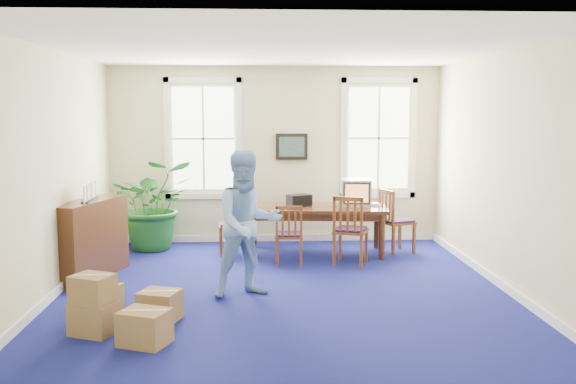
{
  "coord_description": "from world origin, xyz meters",
  "views": [
    {
      "loc": [
        -0.36,
        -8.46,
        2.41
      ],
      "look_at": [
        0.1,
        0.6,
        1.25
      ],
      "focal_mm": 40.0,
      "sensor_mm": 36.0,
      "label": 1
    }
  ],
  "objects_px": {
    "potted_plant": "(154,204)",
    "man": "(248,224)",
    "crt_tv": "(356,192)",
    "credenza": "(90,238)",
    "cardboard_boxes": "(111,300)",
    "chair_near_left": "(289,234)",
    "conference_table": "(315,230)"
  },
  "relations": [
    {
      "from": "man",
      "to": "conference_table",
      "type": "bearing_deg",
      "value": 45.94
    },
    {
      "from": "credenza",
      "to": "cardboard_boxes",
      "type": "relative_size",
      "value": 1.22
    },
    {
      "from": "conference_table",
      "to": "cardboard_boxes",
      "type": "relative_size",
      "value": 1.96
    },
    {
      "from": "conference_table",
      "to": "crt_tv",
      "type": "height_order",
      "value": "crt_tv"
    },
    {
      "from": "conference_table",
      "to": "chair_near_left",
      "type": "bearing_deg",
      "value": -115.85
    },
    {
      "from": "credenza",
      "to": "conference_table",
      "type": "bearing_deg",
      "value": 40.08
    },
    {
      "from": "credenza",
      "to": "crt_tv",
      "type": "bearing_deg",
      "value": 37.16
    },
    {
      "from": "crt_tv",
      "to": "chair_near_left",
      "type": "distance_m",
      "value": 1.56
    },
    {
      "from": "crt_tv",
      "to": "cardboard_boxes",
      "type": "height_order",
      "value": "crt_tv"
    },
    {
      "from": "crt_tv",
      "to": "credenza",
      "type": "relative_size",
      "value": 0.36
    },
    {
      "from": "man",
      "to": "potted_plant",
      "type": "distance_m",
      "value": 3.38
    },
    {
      "from": "credenza",
      "to": "potted_plant",
      "type": "bearing_deg",
      "value": 89.1
    },
    {
      "from": "crt_tv",
      "to": "potted_plant",
      "type": "distance_m",
      "value": 3.5
    },
    {
      "from": "crt_tv",
      "to": "conference_table",
      "type": "bearing_deg",
      "value": -169.42
    },
    {
      "from": "potted_plant",
      "to": "man",
      "type": "bearing_deg",
      "value": -60.59
    },
    {
      "from": "conference_table",
      "to": "credenza",
      "type": "bearing_deg",
      "value": -152.05
    },
    {
      "from": "crt_tv",
      "to": "potted_plant",
      "type": "relative_size",
      "value": 0.34
    },
    {
      "from": "crt_tv",
      "to": "chair_near_left",
      "type": "height_order",
      "value": "crt_tv"
    },
    {
      "from": "potted_plant",
      "to": "conference_table",
      "type": "bearing_deg",
      "value": -9.82
    },
    {
      "from": "chair_near_left",
      "to": "potted_plant",
      "type": "relative_size",
      "value": 0.61
    },
    {
      "from": "chair_near_left",
      "to": "credenza",
      "type": "distance_m",
      "value": 2.98
    },
    {
      "from": "conference_table",
      "to": "crt_tv",
      "type": "bearing_deg",
      "value": 9.51
    },
    {
      "from": "chair_near_left",
      "to": "credenza",
      "type": "bearing_deg",
      "value": 15.98
    },
    {
      "from": "man",
      "to": "crt_tv",
      "type": "bearing_deg",
      "value": 34.49
    },
    {
      "from": "credenza",
      "to": "potted_plant",
      "type": "distance_m",
      "value": 2.02
    },
    {
      "from": "man",
      "to": "potted_plant",
      "type": "relative_size",
      "value": 1.21
    },
    {
      "from": "man",
      "to": "credenza",
      "type": "xyz_separation_m",
      "value": [
        -2.28,
        1.04,
        -0.37
      ]
    },
    {
      "from": "credenza",
      "to": "cardboard_boxes",
      "type": "height_order",
      "value": "credenza"
    },
    {
      "from": "crt_tv",
      "to": "cardboard_boxes",
      "type": "distance_m",
      "value": 5.08
    },
    {
      "from": "potted_plant",
      "to": "cardboard_boxes",
      "type": "relative_size",
      "value": 1.31
    },
    {
      "from": "conference_table",
      "to": "cardboard_boxes",
      "type": "height_order",
      "value": "conference_table"
    },
    {
      "from": "crt_tv",
      "to": "chair_near_left",
      "type": "bearing_deg",
      "value": -137.79
    }
  ]
}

